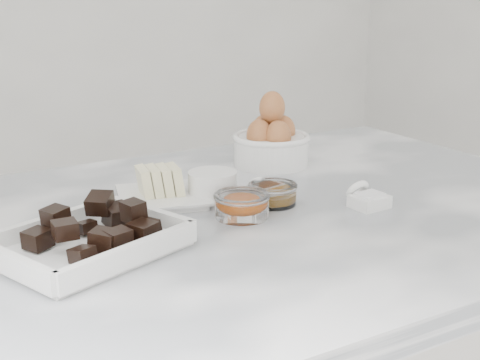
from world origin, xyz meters
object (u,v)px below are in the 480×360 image
Objects in this scene: salt_spoon at (366,198)px; honey_bowl at (273,193)px; sugar_ramekin at (213,185)px; vanilla_spoon at (263,192)px; chocolate_dish at (89,236)px; zest_bowl at (242,204)px; egg_bowl at (271,141)px; butter_plate at (162,190)px.

honey_bowl is at bearing 144.57° from salt_spoon.
sugar_ramekin is 0.25m from salt_spoon.
vanilla_spoon is (-0.00, 0.03, -0.00)m from honey_bowl.
zest_bowl is at bearing 5.02° from chocolate_dish.
salt_spoon is (0.12, -0.09, -0.00)m from honey_bowl.
salt_spoon is (0.44, -0.04, -0.01)m from chocolate_dish.
sugar_ramekin is (0.25, 0.12, 0.00)m from chocolate_dish.
sugar_ramekin is at bearing -146.07° from egg_bowl.
egg_bowl reaches higher than vanilla_spoon.
butter_plate is 0.17m from vanilla_spoon.
sugar_ramekin is at bearing 88.88° from zest_bowl.
vanilla_spoon is at bearing 36.28° from zest_bowl.
vanilla_spoon is (-0.13, -0.18, -0.03)m from egg_bowl.
honey_bowl is 0.08m from zest_bowl.
chocolate_dish is at bearing -174.98° from zest_bowl.
sugar_ramekin is 0.10m from honey_bowl.
vanilla_spoon is 0.99× the size of salt_spoon.
butter_plate is 0.18m from honey_bowl.
chocolate_dish reaches higher than salt_spoon.
butter_plate is at bearing -159.50° from egg_bowl.
butter_plate is at bearing 153.14° from vanilla_spoon.
butter_plate is 0.33m from salt_spoon.
sugar_ramekin reaches higher than salt_spoon.
vanilla_spoon is at bearing 94.41° from honey_bowl.
butter_plate is 1.16× the size of egg_bowl.
egg_bowl is at bearing 88.15° from salt_spoon.
zest_bowl is (-0.00, -0.10, -0.01)m from sugar_ramekin.
chocolate_dish is 0.32m from honey_bowl.
butter_plate is 0.08m from sugar_ramekin.
egg_bowl reaches higher than honey_bowl.
honey_bowl is (0.32, 0.05, -0.01)m from chocolate_dish.
zest_bowl is at bearing -131.39° from egg_bowl.
egg_bowl reaches higher than chocolate_dish.
chocolate_dish is 0.27m from sugar_ramekin.
sugar_ramekin is at bearing 137.10° from honey_bowl.
salt_spoon is at bearing -35.43° from honey_bowl.
egg_bowl reaches higher than salt_spoon.
butter_plate is at bearing 157.26° from sugar_ramekin.
honey_bowl is at bearing -85.59° from vanilla_spoon.
chocolate_dish is at bearing -150.54° from egg_bowl.
vanilla_spoon is (0.07, -0.04, -0.01)m from sugar_ramekin.
egg_bowl is at bearing 29.46° from chocolate_dish.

